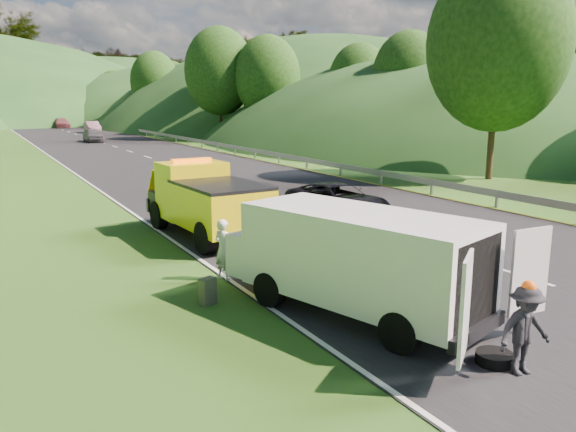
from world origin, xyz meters
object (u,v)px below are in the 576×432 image
tow_truck (206,200)px  child (338,304)px  white_van (354,257)px  woman (224,280)px  spare_tire (494,364)px  passing_suv (338,217)px  worker (521,374)px  suitcase (208,291)px

tow_truck → child: bearing=-91.2°
white_van → woman: white_van is taller
child → spare_tire: child is taller
tow_truck → passing_suv: bearing=1.2°
tow_truck → woman: tow_truck is taller
white_van → woman: bearing=96.3°
child → worker: (0.81, -4.34, 0.00)m
woman → suitcase: (-1.01, -1.46, 0.31)m
white_van → worker: 3.98m
spare_tire → passing_suv: (4.77, 11.92, 0.00)m
tow_truck → white_van: 8.31m
white_van → worker: (0.90, -3.65, -1.30)m
child → suitcase: bearing=-158.7°
spare_tire → woman: bearing=108.9°
tow_truck → passing_suv: size_ratio=1.29×
tow_truck → woman: bearing=-109.1°
suitcase → passing_suv: (8.10, 6.63, -0.31)m
spare_tire → white_van: bearing=104.0°
spare_tire → passing_suv: bearing=68.2°
passing_suv → suitcase: bearing=-148.7°
white_van → spare_tire: white_van is taller
woman → worker: 7.63m
tow_truck → child: size_ratio=6.01×
suitcase → spare_tire: suitcase is taller
tow_truck → spare_tire: size_ratio=9.26×
worker → suitcase: 6.73m
tow_truck → spare_tire: bearing=-88.4°
woman → passing_suv: bearing=-74.6°
woman → worker: (2.42, -7.23, 0.00)m
suitcase → worker: bearing=-59.3°
white_van → worker: bearing=-93.0°
white_van → spare_tire: bearing=-92.8°
child → suitcase: size_ratio=1.63×
tow_truck → woman: (-1.35, -4.73, -1.26)m
tow_truck → worker: 12.08m
woman → passing_suv: (7.08, 5.17, 0.00)m
white_van → passing_suv: (5.56, 8.75, -1.30)m
white_van → passing_suv: 10.45m
woman → child: 3.31m
suitcase → child: bearing=-28.6°
spare_tire → tow_truck: bearing=94.8°
woman → passing_suv: 8.77m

